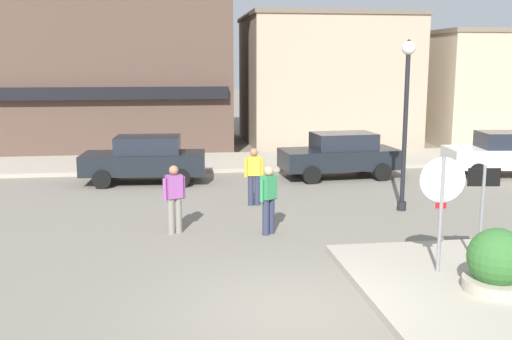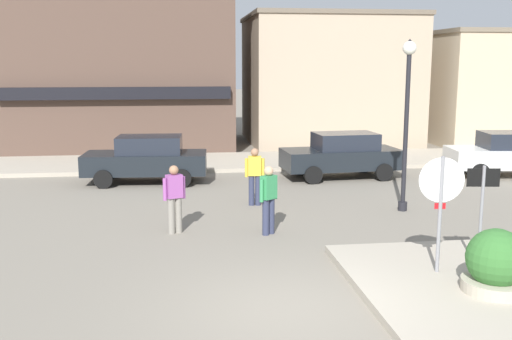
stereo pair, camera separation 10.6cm
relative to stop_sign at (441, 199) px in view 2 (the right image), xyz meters
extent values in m
plane|color=gray|center=(-2.93, -1.04, -1.52)|extent=(160.00, 160.00, 0.00)
cube|color=#A89E8C|center=(-2.93, 13.28, -1.44)|extent=(80.00, 4.00, 0.15)
cylinder|color=gray|center=(0.00, -0.01, -0.37)|extent=(0.07, 0.07, 2.30)
cylinder|color=red|center=(0.00, 0.01, 0.35)|extent=(0.75, 0.12, 0.76)
cylinder|color=white|center=(0.00, 0.00, 0.35)|extent=(0.81, 0.13, 0.82)
cube|color=red|center=(0.00, 0.01, -0.13)|extent=(0.20, 0.04, 0.11)
cylinder|color=gray|center=(0.83, 0.06, -0.47)|extent=(0.06, 0.06, 2.10)
cube|color=black|center=(0.83, 0.07, 0.36)|extent=(0.60, 0.10, 0.34)
cube|color=white|center=(0.83, 0.08, 0.36)|extent=(0.54, 0.09, 0.29)
cube|color=black|center=(0.83, 0.09, 0.36)|extent=(0.34, 0.05, 0.08)
cylinder|color=#ADA38E|center=(0.56, -1.03, -1.34)|extent=(1.10, 1.10, 0.35)
sphere|color=#336B2D|center=(0.56, -1.03, -0.79)|extent=(1.00, 1.00, 1.00)
cylinder|color=black|center=(1.30, 5.08, 0.58)|extent=(0.12, 0.12, 4.20)
cylinder|color=black|center=(1.30, 5.08, -1.40)|extent=(0.24, 0.24, 0.24)
sphere|color=white|center=(1.30, 5.08, 2.79)|extent=(0.36, 0.36, 0.36)
cone|color=black|center=(1.30, 5.08, 2.94)|extent=(0.32, 0.32, 0.18)
cube|color=black|center=(-5.77, 9.83, -0.85)|extent=(4.10, 1.96, 0.66)
cube|color=#1E232D|center=(-5.62, 9.82, -0.24)|extent=(2.17, 1.53, 0.56)
cylinder|color=black|center=(-7.06, 9.07, -1.22)|extent=(0.61, 0.22, 0.60)
cylinder|color=black|center=(-6.95, 10.76, -1.22)|extent=(0.61, 0.22, 0.60)
cylinder|color=black|center=(-4.59, 8.90, -1.22)|extent=(0.61, 0.22, 0.60)
cylinder|color=black|center=(-4.48, 10.60, -1.22)|extent=(0.61, 0.22, 0.60)
cube|color=black|center=(0.87, 9.84, -0.85)|extent=(4.12, 1.99, 0.66)
cube|color=#1E232D|center=(1.02, 9.85, -0.24)|extent=(2.18, 1.55, 0.56)
cylinder|color=black|center=(-0.30, 8.90, -1.22)|extent=(0.61, 0.22, 0.60)
cylinder|color=black|center=(-0.43, 10.59, -1.22)|extent=(0.61, 0.22, 0.60)
cylinder|color=black|center=(2.17, 9.08, -1.22)|extent=(0.61, 0.22, 0.60)
cylinder|color=black|center=(2.04, 10.78, -1.22)|extent=(0.61, 0.22, 0.60)
cube|color=white|center=(6.71, 9.35, -0.85)|extent=(4.17, 2.15, 0.66)
cylinder|color=black|center=(5.38, 8.65, -1.22)|extent=(0.62, 0.25, 0.60)
cylinder|color=black|center=(5.57, 10.33, -1.22)|extent=(0.62, 0.25, 0.60)
cylinder|color=#2D334C|center=(-2.68, 6.21, -1.09)|extent=(0.16, 0.16, 0.85)
cylinder|color=#2D334C|center=(-2.50, 6.20, -1.09)|extent=(0.16, 0.16, 0.85)
cube|color=gold|center=(-2.59, 6.21, -0.40)|extent=(0.38, 0.25, 0.54)
sphere|color=#9E7051|center=(-2.59, 6.21, -0.02)|extent=(0.22, 0.22, 0.22)
cylinder|color=gold|center=(-2.82, 6.23, -0.45)|extent=(0.10, 0.10, 0.52)
cylinder|color=gold|center=(-2.36, 6.18, -0.45)|extent=(0.10, 0.10, 0.52)
cylinder|color=gray|center=(-4.87, 3.66, -1.09)|extent=(0.16, 0.16, 0.85)
cylinder|color=gray|center=(-4.71, 3.73, -1.09)|extent=(0.16, 0.16, 0.85)
cube|color=#994C99|center=(-4.79, 3.69, -0.40)|extent=(0.42, 0.34, 0.54)
sphere|color=#9E7051|center=(-4.79, 3.69, -0.02)|extent=(0.22, 0.22, 0.22)
cylinder|color=#994C99|center=(-5.00, 3.61, -0.45)|extent=(0.12, 0.12, 0.52)
cylinder|color=#994C99|center=(-4.58, 3.78, -0.45)|extent=(0.12, 0.12, 0.52)
cylinder|color=#2D334C|center=(-2.56, 3.37, -1.09)|extent=(0.16, 0.16, 0.85)
cylinder|color=#2D334C|center=(-2.71, 3.26, -1.09)|extent=(0.16, 0.16, 0.85)
cube|color=#338C51|center=(-2.64, 3.31, -0.40)|extent=(0.42, 0.39, 0.54)
sphere|color=tan|center=(-2.64, 3.31, -0.02)|extent=(0.22, 0.22, 0.22)
cylinder|color=#338C51|center=(-2.45, 3.45, -0.45)|extent=(0.13, 0.13, 0.52)
cylinder|color=#338C51|center=(-2.82, 3.17, -0.45)|extent=(0.13, 0.13, 0.52)
cube|color=brown|center=(-7.16, 19.22, 2.52)|extent=(9.87, 7.87, 8.08)
cube|color=black|center=(-7.16, 15.13, 1.18)|extent=(9.38, 0.40, 0.50)
cube|color=tan|center=(2.72, 19.34, 1.49)|extent=(7.78, 6.90, 6.02)
cube|color=#685B4C|center=(2.72, 19.34, 4.60)|extent=(7.94, 7.04, 0.20)
cube|color=tan|center=(10.69, 18.38, 1.11)|extent=(6.13, 6.18, 5.26)
cube|color=#716452|center=(10.69, 18.38, 3.84)|extent=(6.25, 6.31, 0.20)
camera|label=1|loc=(-4.76, -9.98, 2.43)|focal=42.00mm
camera|label=2|loc=(-4.66, -9.99, 2.43)|focal=42.00mm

